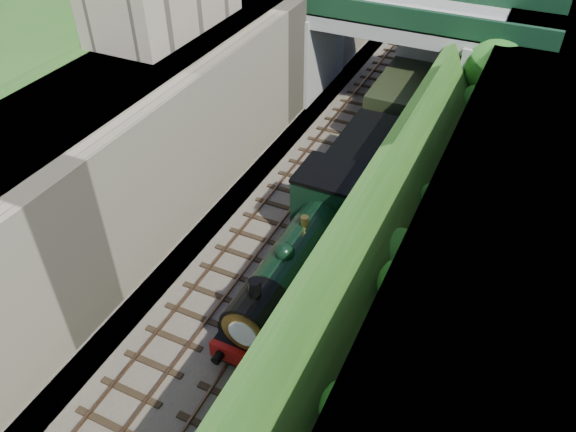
{
  "coord_description": "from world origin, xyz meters",
  "views": [
    {
      "loc": [
        7.77,
        -8.45,
        17.33
      ],
      "look_at": [
        0.0,
        7.97,
        2.57
      ],
      "focal_mm": 35.0,
      "sensor_mm": 36.0,
      "label": 1
    }
  ],
  "objects_px": {
    "locomotive": "(302,254)",
    "tender": "(363,167)",
    "road_bridge": "(417,47)",
    "tree": "(499,67)"
  },
  "relations": [
    {
      "from": "road_bridge",
      "to": "tree",
      "type": "distance_m",
      "value": 5.45
    },
    {
      "from": "locomotive",
      "to": "tender",
      "type": "bearing_deg",
      "value": 90.0
    },
    {
      "from": "tree",
      "to": "locomotive",
      "type": "height_order",
      "value": "tree"
    },
    {
      "from": "tree",
      "to": "locomotive",
      "type": "xyz_separation_m",
      "value": [
        -4.71,
        -15.06,
        -2.75
      ]
    },
    {
      "from": "tree",
      "to": "tender",
      "type": "xyz_separation_m",
      "value": [
        -4.71,
        -7.7,
        -3.03
      ]
    },
    {
      "from": "road_bridge",
      "to": "tree",
      "type": "xyz_separation_m",
      "value": [
        4.97,
        -2.17,
        0.57
      ]
    },
    {
      "from": "road_bridge",
      "to": "tree",
      "type": "relative_size",
      "value": 2.42
    },
    {
      "from": "road_bridge",
      "to": "locomotive",
      "type": "relative_size",
      "value": 1.56
    },
    {
      "from": "tree",
      "to": "locomotive",
      "type": "bearing_deg",
      "value": -107.38
    },
    {
      "from": "locomotive",
      "to": "tender",
      "type": "height_order",
      "value": "locomotive"
    }
  ]
}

